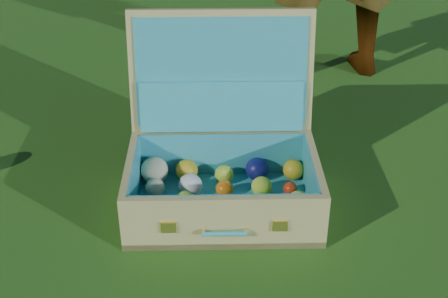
# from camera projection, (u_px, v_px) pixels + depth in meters

# --- Properties ---
(ground) EXTENTS (60.00, 60.00, 0.00)m
(ground) POSITION_uv_depth(u_px,v_px,m) (181.00, 193.00, 1.78)
(ground) COLOR #215114
(ground) RESTS_ON ground
(suitcase) EXTENTS (0.54, 0.47, 0.49)m
(suitcase) POSITION_uv_depth(u_px,v_px,m) (221.00, 153.00, 1.70)
(suitcase) COLOR tan
(suitcase) RESTS_ON ground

